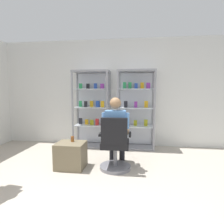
% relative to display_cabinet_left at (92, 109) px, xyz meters
% --- Properties ---
extents(ground_plane, '(7.20, 7.20, 0.00)m').
position_rel_display_cabinet_left_xyz_m(ground_plane, '(0.55, -2.76, -0.96)').
color(ground_plane, '#B2A899').
extents(back_wall, '(6.00, 0.10, 2.70)m').
position_rel_display_cabinet_left_xyz_m(back_wall, '(0.55, 0.24, 0.39)').
color(back_wall, silver).
rests_on(back_wall, ground).
extents(display_cabinet_left, '(0.90, 0.45, 1.90)m').
position_rel_display_cabinet_left_xyz_m(display_cabinet_left, '(0.00, 0.00, 0.00)').
color(display_cabinet_left, gray).
rests_on(display_cabinet_left, ground).
extents(display_cabinet_right, '(0.90, 0.45, 1.90)m').
position_rel_display_cabinet_left_xyz_m(display_cabinet_right, '(1.10, 0.00, 0.00)').
color(display_cabinet_right, gray).
rests_on(display_cabinet_right, ground).
extents(office_chair, '(0.57, 0.56, 0.96)m').
position_rel_display_cabinet_left_xyz_m(office_chair, '(0.75, -1.43, -0.57)').
color(office_chair, slate).
rests_on(office_chair, ground).
extents(seated_shopkeeper, '(0.49, 0.57, 1.29)m').
position_rel_display_cabinet_left_xyz_m(seated_shopkeeper, '(0.74, -1.27, -0.25)').
color(seated_shopkeeper, black).
rests_on(seated_shopkeeper, ground).
extents(storage_crate, '(0.51, 0.45, 0.47)m').
position_rel_display_cabinet_left_xyz_m(storage_crate, '(-0.07, -1.43, -0.73)').
color(storage_crate, '#72664C').
rests_on(storage_crate, ground).
extents(tea_glass, '(0.06, 0.06, 0.10)m').
position_rel_display_cabinet_left_xyz_m(tea_glass, '(-0.06, -1.35, -0.45)').
color(tea_glass, brown).
rests_on(tea_glass, storage_crate).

